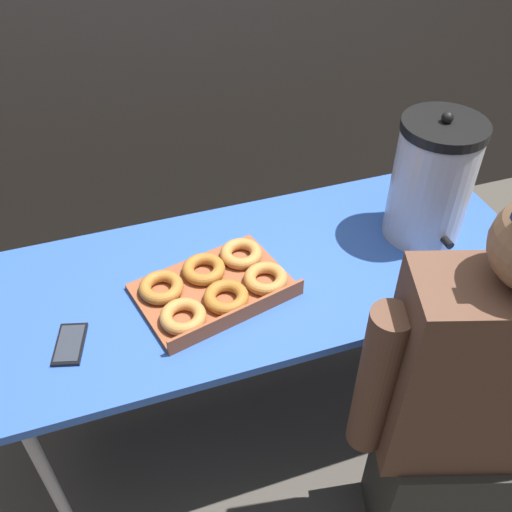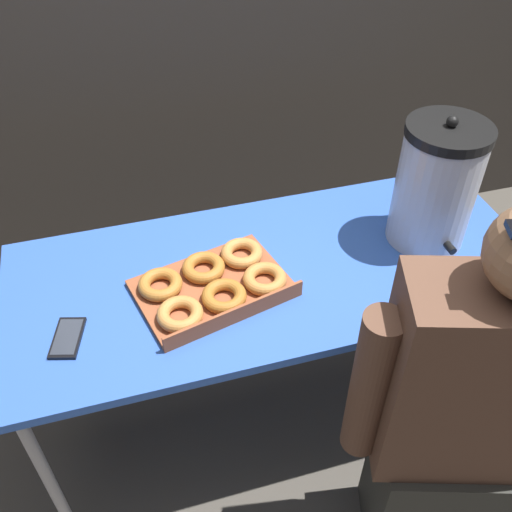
# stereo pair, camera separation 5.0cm
# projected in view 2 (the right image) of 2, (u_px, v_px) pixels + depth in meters

# --- Properties ---
(ground_plane) EXTENTS (12.00, 12.00, 0.00)m
(ground_plane) POSITION_uv_depth(u_px,v_px,m) (271.00, 409.00, 2.11)
(ground_plane) COLOR #4C473F
(folding_table) EXTENTS (1.52, 0.64, 0.72)m
(folding_table) POSITION_uv_depth(u_px,v_px,m) (275.00, 280.00, 1.66)
(folding_table) COLOR #2D56B2
(folding_table) RESTS_ON ground
(donut_box) EXTENTS (0.46, 0.36, 0.05)m
(donut_box) POSITION_uv_depth(u_px,v_px,m) (213.00, 285.00, 1.55)
(donut_box) COLOR brown
(donut_box) RESTS_ON folding_table
(coffee_urn) EXTENTS (0.24, 0.27, 0.40)m
(coffee_urn) POSITION_uv_depth(u_px,v_px,m) (436.00, 185.00, 1.61)
(coffee_urn) COLOR silver
(coffee_urn) RESTS_ON folding_table
(cell_phone) EXTENTS (0.10, 0.14, 0.01)m
(cell_phone) POSITION_uv_depth(u_px,v_px,m) (67.00, 338.00, 1.43)
(cell_phone) COLOR black
(cell_phone) RESTS_ON folding_table
(person_seated) EXTENTS (0.56, 0.33, 1.25)m
(person_seated) POSITION_uv_depth(u_px,v_px,m) (462.00, 422.00, 1.41)
(person_seated) COLOR #33332D
(person_seated) RESTS_ON ground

